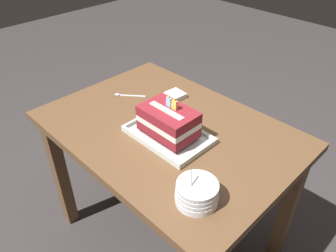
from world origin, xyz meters
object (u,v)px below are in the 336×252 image
Objects in this scene: foil_tray at (168,135)px; serving_spoon_near_tray at (124,95)px; birthday_cake at (168,121)px; napkin_pile at (175,95)px; bowl_stack at (197,193)px.

foil_tray reaches higher than serving_spoon_near_tray.
foil_tray is 2.65× the size of serving_spoon_near_tray.
serving_spoon_near_tray is at bearing 168.44° from birthday_cake.
napkin_pile is at bearing 42.26° from serving_spoon_near_tray.
foil_tray is at bearing -11.56° from serving_spoon_near_tray.
bowl_stack reaches higher than foil_tray.
napkin_pile is at bearing 140.23° from bowl_stack.
bowl_stack is 1.11× the size of serving_spoon_near_tray.
foil_tray is at bearing 150.34° from bowl_stack.
bowl_stack is at bearing -39.77° from napkin_pile.
birthday_cake is 1.57× the size of bowl_stack.
bowl_stack is at bearing -29.67° from birthday_cake.
bowl_stack is at bearing -29.66° from foil_tray.
birthday_cake is (0.00, 0.00, 0.07)m from foil_tray.
birthday_cake reaches higher than foil_tray.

